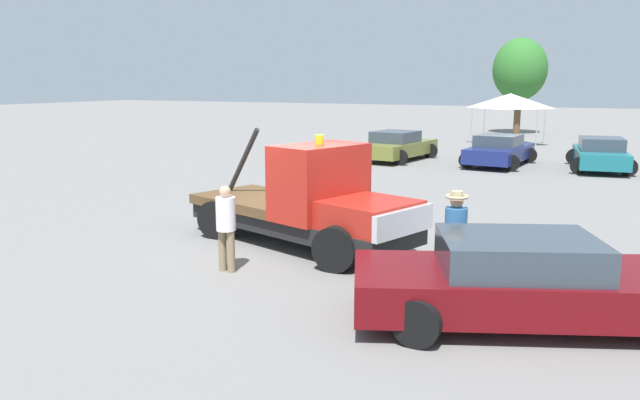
# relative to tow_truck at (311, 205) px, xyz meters

# --- Properties ---
(ground_plane) EXTENTS (160.00, 160.00, 0.00)m
(ground_plane) POSITION_rel_tow_truck_xyz_m (-0.33, 0.11, -0.95)
(ground_plane) COLOR slate
(tow_truck) EXTENTS (5.94, 3.49, 2.51)m
(tow_truck) POSITION_rel_tow_truck_xyz_m (0.00, 0.00, 0.00)
(tow_truck) COLOR black
(tow_truck) RESTS_ON ground
(foreground_car) EXTENTS (5.65, 3.83, 1.34)m
(foreground_car) POSITION_rel_tow_truck_xyz_m (4.89, -2.45, -0.30)
(foreground_car) COLOR #5B0A0F
(foreground_car) RESTS_ON ground
(person_near_truck) EXTENTS (0.39, 0.39, 1.76)m
(person_near_truck) POSITION_rel_tow_truck_xyz_m (3.51, -1.48, 0.08)
(person_near_truck) COLOR #38383D
(person_near_truck) RESTS_ON ground
(person_at_hood) EXTENTS (0.37, 0.37, 1.65)m
(person_at_hood) POSITION_rel_tow_truck_xyz_m (-0.65, -2.24, 0.00)
(person_at_hood) COLOR #847051
(person_at_hood) RESTS_ON ground
(parked_car_olive) EXTENTS (2.94, 4.84, 1.34)m
(parked_car_olive) POSITION_rel_tow_truck_xyz_m (-3.38, 15.33, -0.30)
(parked_car_olive) COLOR olive
(parked_car_olive) RESTS_ON ground
(parked_car_navy) EXTENTS (2.74, 4.64, 1.34)m
(parked_car_navy) POSITION_rel_tow_truck_xyz_m (1.17, 15.44, -0.31)
(parked_car_navy) COLOR navy
(parked_car_navy) RESTS_ON ground
(parked_car_teal) EXTENTS (2.81, 4.75, 1.34)m
(parked_car_teal) POSITION_rel_tow_truck_xyz_m (5.10, 15.87, -0.31)
(parked_car_teal) COLOR #196670
(parked_car_teal) RESTS_ON ground
(canopy_tent_white) EXTENTS (3.52, 3.52, 2.89)m
(canopy_tent_white) POSITION_rel_tow_truck_xyz_m (0.00, 24.62, 1.52)
(canopy_tent_white) COLOR #9E9EA3
(canopy_tent_white) RESTS_ON ground
(tree_left) EXTENTS (3.61, 3.61, 6.44)m
(tree_left) POSITION_rel_tow_truck_xyz_m (-0.82, 32.90, 3.36)
(tree_left) COLOR brown
(tree_left) RESTS_ON ground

